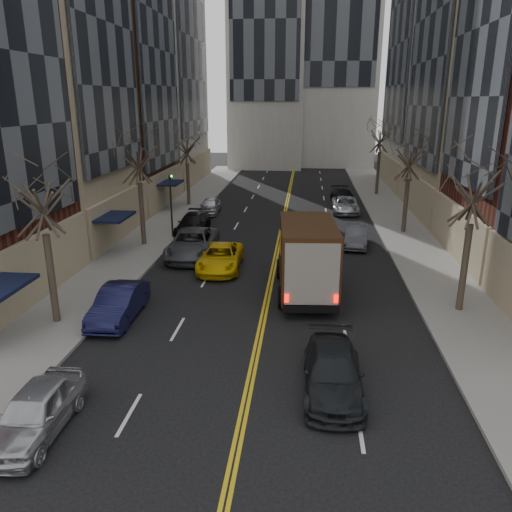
{
  "coord_description": "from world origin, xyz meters",
  "views": [
    {
      "loc": [
        1.7,
        -10.7,
        9.26
      ],
      "look_at": [
        -0.54,
        11.58,
        2.2
      ],
      "focal_mm": 35.0,
      "sensor_mm": 36.0,
      "label": 1
    }
  ],
  "objects_px": {
    "taxi": "(220,257)",
    "observer_sedan": "(333,373)",
    "pedestrian": "(286,249)",
    "ups_truck": "(307,257)"
  },
  "relations": [
    {
      "from": "observer_sedan",
      "to": "pedestrian",
      "type": "xyz_separation_m",
      "value": [
        -2.11,
        13.11,
        0.27
      ]
    },
    {
      "from": "taxi",
      "to": "observer_sedan",
      "type": "bearing_deg",
      "value": -66.06
    },
    {
      "from": "ups_truck",
      "to": "observer_sedan",
      "type": "distance_m",
      "value": 8.81
    },
    {
      "from": "taxi",
      "to": "pedestrian",
      "type": "relative_size",
      "value": 2.58
    },
    {
      "from": "pedestrian",
      "to": "ups_truck",
      "type": "bearing_deg",
      "value": -141.37
    },
    {
      "from": "ups_truck",
      "to": "observer_sedan",
      "type": "bearing_deg",
      "value": -88.1
    },
    {
      "from": "ups_truck",
      "to": "taxi",
      "type": "height_order",
      "value": "ups_truck"
    },
    {
      "from": "ups_truck",
      "to": "pedestrian",
      "type": "height_order",
      "value": "ups_truck"
    },
    {
      "from": "observer_sedan",
      "to": "pedestrian",
      "type": "height_order",
      "value": "pedestrian"
    },
    {
      "from": "ups_truck",
      "to": "pedestrian",
      "type": "distance_m",
      "value": 4.67
    }
  ]
}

